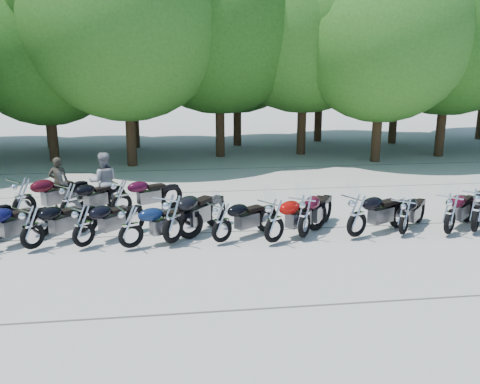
{
  "coord_description": "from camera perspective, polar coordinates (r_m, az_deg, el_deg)",
  "views": [
    {
      "loc": [
        -1.69,
        -11.44,
        4.39
      ],
      "look_at": [
        0.0,
        1.5,
        1.1
      ],
      "focal_mm": 38.0,
      "sensor_mm": 36.0,
      "label": 1
    }
  ],
  "objects": [
    {
      "name": "ground",
      "position": [
        12.37,
        0.9,
        -6.64
      ],
      "size": [
        90.0,
        90.0,
        0.0
      ],
      "primitive_type": "plane",
      "color": "#A7A196",
      "rests_on": "ground"
    },
    {
      "name": "tree_2",
      "position": [
        24.93,
        -21.11,
        15.36
      ],
      "size": [
        7.31,
        7.31,
        8.97
      ],
      "color": "#3A2614",
      "rests_on": "ground"
    },
    {
      "name": "tree_3",
      "position": [
        22.84,
        -12.82,
        18.67
      ],
      "size": [
        8.7,
        8.7,
        10.67
      ],
      "color": "#3A2614",
      "rests_on": "ground"
    },
    {
      "name": "tree_4",
      "position": [
        24.73,
        -2.37,
        19.35
      ],
      "size": [
        9.13,
        9.13,
        11.2
      ],
      "color": "#3A2614",
      "rests_on": "ground"
    },
    {
      "name": "tree_5",
      "position": [
        25.53,
        7.29,
        18.95
      ],
      "size": [
        9.04,
        9.04,
        11.1
      ],
      "color": "#3A2614",
      "rests_on": "ground"
    },
    {
      "name": "tree_6",
      "position": [
        24.14,
        15.8,
        17.02
      ],
      "size": [
        8.0,
        8.0,
        9.82
      ],
      "color": "#3A2614",
      "rests_on": "ground"
    },
    {
      "name": "tree_7",
      "position": [
        26.63,
        22.64,
        17.43
      ],
      "size": [
        8.79,
        8.79,
        10.79
      ],
      "color": "#3A2614",
      "rests_on": "ground"
    },
    {
      "name": "tree_10",
      "position": [
        29.2,
        -21.32,
        15.72
      ],
      "size": [
        7.78,
        7.78,
        9.55
      ],
      "color": "#3A2614",
      "rests_on": "ground"
    },
    {
      "name": "tree_11",
      "position": [
        27.97,
        -12.16,
        16.12
      ],
      "size": [
        7.56,
        7.56,
        9.28
      ],
      "color": "#3A2614",
      "rests_on": "ground"
    },
    {
      "name": "tree_12",
      "position": [
        28.16,
        -0.32,
        16.87
      ],
      "size": [
        7.88,
        7.88,
        9.67
      ],
      "color": "#3A2614",
      "rests_on": "ground"
    },
    {
      "name": "tree_13",
      "position": [
        30.15,
        9.13,
        17.12
      ],
      "size": [
        8.31,
        8.31,
        10.2
      ],
      "color": "#3A2614",
      "rests_on": "ground"
    },
    {
      "name": "tree_14",
      "position": [
        30.22,
        17.46,
        16.26
      ],
      "size": [
        8.02,
        8.02,
        9.84
      ],
      "color": "#3A2614",
      "rests_on": "ground"
    },
    {
      "name": "motorcycle_2",
      "position": [
        13.14,
        -22.37,
        -3.58
      ],
      "size": [
        2.01,
        2.11,
        1.26
      ],
      "primitive_type": null,
      "rotation": [
        0.0,
        0.0,
        2.4
      ],
      "color": "black",
      "rests_on": "ground"
    },
    {
      "name": "motorcycle_3",
      "position": [
        12.87,
        -17.22,
        -3.53
      ],
      "size": [
        2.03,
        2.04,
        1.25
      ],
      "primitive_type": null,
      "rotation": [
        0.0,
        0.0,
        2.36
      ],
      "color": "black",
      "rests_on": "ground"
    },
    {
      "name": "motorcycle_4",
      "position": [
        12.5,
        -12.2,
        -3.71
      ],
      "size": [
        2.3,
        1.56,
        1.26
      ],
      "primitive_type": null,
      "rotation": [
        0.0,
        0.0,
        2.01
      ],
      "color": "#0D1B3C",
      "rests_on": "ground"
    },
    {
      "name": "motorcycle_5",
      "position": [
        12.61,
        -7.57,
        -2.86
      ],
      "size": [
        2.23,
        2.49,
        1.45
      ],
      "primitive_type": null,
      "rotation": [
        0.0,
        0.0,
        2.46
      ],
      "color": "black",
      "rests_on": "ground"
    },
    {
      "name": "motorcycle_6",
      "position": [
        12.62,
        -2.06,
        -3.3
      ],
      "size": [
        2.15,
        1.73,
        1.21
      ],
      "primitive_type": null,
      "rotation": [
        0.0,
        0.0,
        2.16
      ],
      "color": "black",
      "rests_on": "ground"
    },
    {
      "name": "motorcycle_7",
      "position": [
        12.6,
        3.87,
        -3.11
      ],
      "size": [
        2.31,
        1.94,
        1.32
      ],
      "primitive_type": null,
      "rotation": [
        0.0,
        0.0,
        2.19
      ],
      "color": "#980905",
      "rests_on": "ground"
    },
    {
      "name": "motorcycle_8",
      "position": [
        13.05,
        7.27,
        -2.59
      ],
      "size": [
        1.92,
        2.31,
        1.31
      ],
      "primitive_type": null,
      "rotation": [
        0.0,
        0.0,
        2.53
      ],
      "color": "#3D0817",
      "rests_on": "ground"
    },
    {
      "name": "motorcycle_9",
      "position": [
        13.32,
        13.02,
        -2.48
      ],
      "size": [
        2.42,
        1.71,
        1.33
      ],
      "primitive_type": null,
      "rotation": [
        0.0,
        0.0,
        2.05
      ],
      "color": "black",
      "rests_on": "ground"
    },
    {
      "name": "motorcycle_10",
      "position": [
        13.88,
        17.98,
        -2.5
      ],
      "size": [
        1.83,
        1.94,
        1.16
      ],
      "primitive_type": null,
      "rotation": [
        0.0,
        0.0,
        2.41
      ],
      "color": "black",
      "rests_on": "ground"
    },
    {
      "name": "motorcycle_11",
      "position": [
        14.3,
        22.57,
        -2.15
      ],
      "size": [
        2.13,
        2.06,
        1.29
      ],
      "primitive_type": null,
      "rotation": [
        0.0,
        0.0,
        2.33
      ],
      "color": "#3D0817",
      "rests_on": "ground"
    },
    {
      "name": "motorcycle_12",
      "position": [
        14.75,
        25.07,
        -1.76
      ],
      "size": [
        2.14,
        2.32,
        1.37
      ],
      "primitive_type": null,
      "rotation": [
        0.0,
        0.0,
        2.43
      ],
      "color": "black",
      "rests_on": "ground"
    },
    {
      "name": "motorcycle_14",
      "position": [
        15.72,
        -23.15,
        -0.54
      ],
      "size": [
        2.37,
        2.28,
        1.43
      ],
      "primitive_type": null,
      "rotation": [
        0.0,
        0.0,
        2.32
      ],
      "color": "#3A0811",
      "rests_on": "ground"
    },
    {
      "name": "motorcycle_15",
      "position": [
        15.26,
        -18.61,
        -0.88
      ],
      "size": [
        2.09,
        2.0,
        1.26
      ],
      "primitive_type": null,
      "rotation": [
        0.0,
        0.0,
        2.32
      ],
      "color": "black",
      "rests_on": "ground"
    },
    {
      "name": "motorcycle_16",
      "position": [
        15.31,
        -13.21,
        -0.41
      ],
      "size": [
        2.33,
        1.65,
        1.28
      ],
      "primitive_type": null,
      "rotation": [
        0.0,
        0.0,
        2.05
      ],
      "color": "#33071A",
      "rests_on": "ground"
    },
    {
      "name": "rider_0",
      "position": [
        16.78,
        -19.69,
        0.99
      ],
      "size": [
        0.59,
        0.39,
        1.62
      ],
      "primitive_type": "imported",
      "rotation": [
        0.0,
        0.0,
        3.14
      ],
      "color": "#2B261C",
      "rests_on": "ground"
    },
    {
      "name": "rider_1",
      "position": [
        16.12,
        -15.07,
        1.16
      ],
      "size": [
        0.99,
        0.83,
        1.8
      ],
      "primitive_type": "imported",
      "rotation": [
        0.0,
        0.0,
        3.33
      ],
      "color": "gray",
      "rests_on": "ground"
    }
  ]
}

